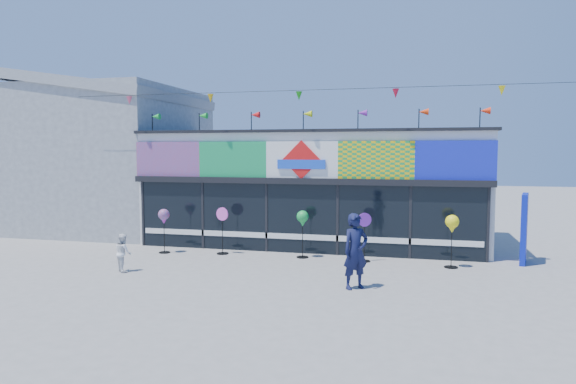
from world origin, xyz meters
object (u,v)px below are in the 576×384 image
(spinner_0, at_px, (164,218))
(spinner_4, at_px, (452,225))
(spinner_2, at_px, (303,220))
(blue_sign, at_px, (524,228))
(spinner_1, at_px, (222,229))
(adult_man, at_px, (356,251))
(spinner_3, at_px, (364,236))
(child, at_px, (123,253))

(spinner_0, distance_m, spinner_4, 9.12)
(spinner_2, bearing_deg, blue_sign, 7.15)
(spinner_1, bearing_deg, spinner_0, -171.32)
(spinner_4, xyz_separation_m, adult_man, (-2.44, -2.95, -0.31))
(adult_man, bearing_deg, spinner_3, 52.44)
(spinner_4, height_order, adult_man, adult_man)
(child, bearing_deg, spinner_0, -45.61)
(blue_sign, height_order, child, blue_sign)
(blue_sign, height_order, spinner_0, blue_sign)
(adult_man, bearing_deg, spinner_1, 106.60)
(adult_man, bearing_deg, spinner_0, 117.18)
(blue_sign, relative_size, child, 1.98)
(blue_sign, height_order, spinner_1, blue_sign)
(adult_man, xyz_separation_m, child, (-6.56, 0.25, -0.40))
(spinner_3, bearing_deg, blue_sign, 11.38)
(blue_sign, xyz_separation_m, spinner_0, (-11.27, -1.20, 0.12))
(spinner_0, bearing_deg, spinner_1, 8.68)
(spinner_1, distance_m, spinner_3, 4.64)
(spinner_3, bearing_deg, child, -155.66)
(blue_sign, relative_size, spinner_4, 1.36)
(spinner_3, xyz_separation_m, spinner_4, (2.54, -0.22, 0.45))
(child, bearing_deg, spinner_2, -104.28)
(blue_sign, bearing_deg, spinner_3, -155.90)
(spinner_2, distance_m, spinner_4, 4.51)
(spinner_2, xyz_separation_m, child, (-4.50, -3.03, -0.67))
(spinner_1, relative_size, spinner_2, 1.02)
(blue_sign, distance_m, spinner_1, 9.37)
(spinner_0, xyz_separation_m, spinner_2, (4.63, 0.37, 0.03))
(spinner_3, relative_size, adult_man, 0.81)
(child, bearing_deg, spinner_3, -113.90)
(spinner_1, distance_m, adult_man, 5.72)
(spinner_2, bearing_deg, spinner_0, -175.47)
(spinner_2, bearing_deg, spinner_4, -4.24)
(spinner_4, bearing_deg, spinner_1, 177.90)
(spinner_1, bearing_deg, spinner_2, 1.49)
(spinner_2, xyz_separation_m, spinner_4, (4.50, -0.33, 0.03))
(spinner_2, bearing_deg, spinner_3, -3.18)
(spinner_1, height_order, spinner_4, spinner_4)
(spinner_0, bearing_deg, spinner_3, 2.24)
(spinner_0, relative_size, spinner_1, 0.96)
(spinner_0, distance_m, spinner_3, 6.60)
(spinner_1, xyz_separation_m, spinner_2, (2.68, 0.07, 0.39))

